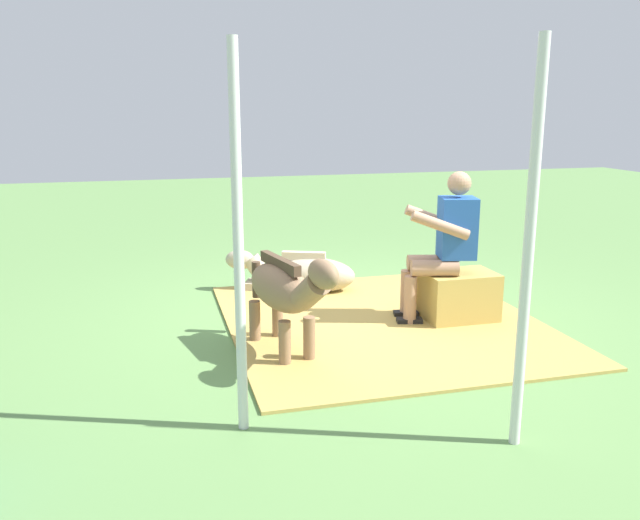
{
  "coord_description": "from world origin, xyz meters",
  "views": [
    {
      "loc": [
        1.69,
        5.3,
        1.85
      ],
      "look_at": [
        0.28,
        -0.0,
        0.55
      ],
      "focal_mm": 36.52,
      "sensor_mm": 36.0,
      "label": 1
    }
  ],
  "objects_px": {
    "pony_lying": "(302,274)",
    "tent_pole_left": "(528,252)",
    "hay_bale": "(459,297)",
    "soda_bottle": "(491,289)",
    "tent_pole_right": "(238,245)",
    "person_seated": "(444,241)",
    "pony_standing": "(285,290)"
  },
  "relations": [
    {
      "from": "pony_lying",
      "to": "tent_pole_left",
      "type": "relative_size",
      "value": 0.61
    },
    {
      "from": "hay_bale",
      "to": "pony_lying",
      "type": "xyz_separation_m",
      "value": [
        1.12,
        -1.24,
        -0.03
      ]
    },
    {
      "from": "pony_lying",
      "to": "tent_pole_left",
      "type": "bearing_deg",
      "value": 97.82
    },
    {
      "from": "person_seated",
      "to": "tent_pole_right",
      "type": "height_order",
      "value": "tent_pole_right"
    },
    {
      "from": "hay_bale",
      "to": "pony_lying",
      "type": "distance_m",
      "value": 1.67
    },
    {
      "from": "hay_bale",
      "to": "pony_standing",
      "type": "bearing_deg",
      "value": 14.12
    },
    {
      "from": "tent_pole_left",
      "to": "pony_standing",
      "type": "bearing_deg",
      "value": -59.27
    },
    {
      "from": "person_seated",
      "to": "tent_pole_left",
      "type": "bearing_deg",
      "value": 76.02
    },
    {
      "from": "hay_bale",
      "to": "tent_pole_right",
      "type": "xyz_separation_m",
      "value": [
        2.12,
        1.47,
        0.88
      ]
    },
    {
      "from": "tent_pole_right",
      "to": "soda_bottle",
      "type": "bearing_deg",
      "value": -144.2
    },
    {
      "from": "hay_bale",
      "to": "tent_pole_right",
      "type": "height_order",
      "value": "tent_pole_right"
    },
    {
      "from": "pony_lying",
      "to": "tent_pole_right",
      "type": "distance_m",
      "value": 3.03
    },
    {
      "from": "pony_lying",
      "to": "tent_pole_right",
      "type": "height_order",
      "value": "tent_pole_right"
    },
    {
      "from": "pony_standing",
      "to": "tent_pole_right",
      "type": "height_order",
      "value": "tent_pole_right"
    },
    {
      "from": "soda_bottle",
      "to": "tent_pole_right",
      "type": "bearing_deg",
      "value": 35.8
    },
    {
      "from": "hay_bale",
      "to": "person_seated",
      "type": "xyz_separation_m",
      "value": [
        0.16,
        -0.03,
        0.5
      ]
    },
    {
      "from": "hay_bale",
      "to": "pony_lying",
      "type": "relative_size",
      "value": 0.46
    },
    {
      "from": "hay_bale",
      "to": "pony_standing",
      "type": "distance_m",
      "value": 1.72
    },
    {
      "from": "person_seated",
      "to": "pony_standing",
      "type": "xyz_separation_m",
      "value": [
        1.48,
        0.44,
        -0.2
      ]
    },
    {
      "from": "tent_pole_left",
      "to": "soda_bottle",
      "type": "bearing_deg",
      "value": -116.53
    },
    {
      "from": "pony_standing",
      "to": "pony_lying",
      "type": "bearing_deg",
      "value": -107.37
    },
    {
      "from": "person_seated",
      "to": "tent_pole_left",
      "type": "distance_m",
      "value": 2.16
    },
    {
      "from": "pony_lying",
      "to": "person_seated",
      "type": "bearing_deg",
      "value": 128.49
    },
    {
      "from": "soda_bottle",
      "to": "tent_pole_right",
      "type": "distance_m",
      "value": 3.49
    },
    {
      "from": "pony_lying",
      "to": "soda_bottle",
      "type": "distance_m",
      "value": 1.87
    },
    {
      "from": "tent_pole_left",
      "to": "tent_pole_right",
      "type": "height_order",
      "value": "same"
    },
    {
      "from": "pony_standing",
      "to": "tent_pole_left",
      "type": "distance_m",
      "value": 1.98
    },
    {
      "from": "hay_bale",
      "to": "pony_standing",
      "type": "height_order",
      "value": "pony_standing"
    },
    {
      "from": "pony_lying",
      "to": "soda_bottle",
      "type": "bearing_deg",
      "value": 156.16
    },
    {
      "from": "person_seated",
      "to": "pony_lying",
      "type": "xyz_separation_m",
      "value": [
        0.97,
        -1.21,
        -0.53
      ]
    },
    {
      "from": "hay_bale",
      "to": "tent_pole_left",
      "type": "bearing_deg",
      "value": 71.75
    },
    {
      "from": "soda_bottle",
      "to": "pony_lying",
      "type": "bearing_deg",
      "value": -23.84
    }
  ]
}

